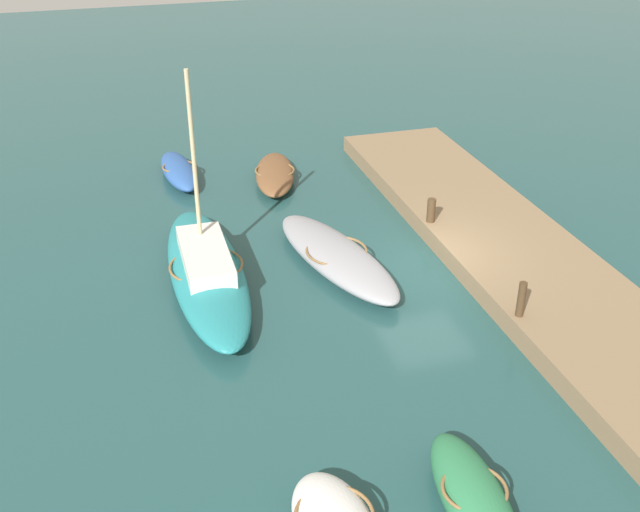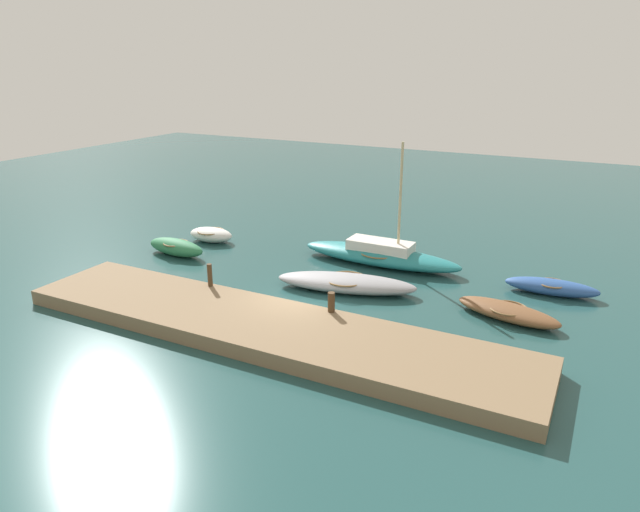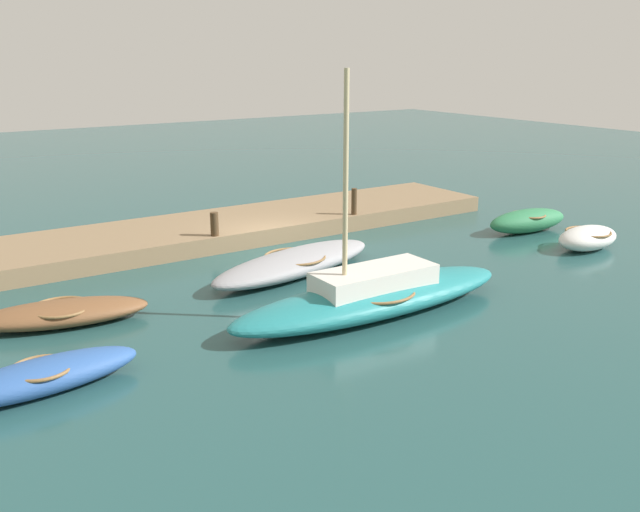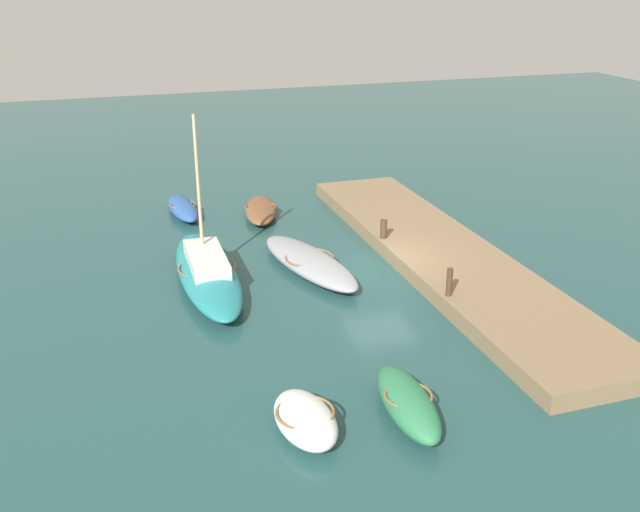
{
  "view_description": "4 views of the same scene",
  "coord_description": "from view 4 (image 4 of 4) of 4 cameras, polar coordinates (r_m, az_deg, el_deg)",
  "views": [
    {
      "loc": [
        -17.54,
        8.43,
        11.06
      ],
      "look_at": [
        -0.56,
        3.47,
        1.26
      ],
      "focal_mm": 42.79,
      "sensor_mm": 36.0,
      "label": 1
    },
    {
      "loc": [
        10.29,
        -18.15,
        9.38
      ],
      "look_at": [
        -0.94,
        3.63,
        0.95
      ],
      "focal_mm": 32.43,
      "sensor_mm": 36.0,
      "label": 2
    },
    {
      "loc": [
        10.89,
        19.02,
        6.2
      ],
      "look_at": [
        0.56,
        3.43,
        0.72
      ],
      "focal_mm": 39.21,
      "sensor_mm": 36.0,
      "label": 3
    },
    {
      "loc": [
        -22.15,
        9.55,
        10.5
      ],
      "look_at": [
        -0.68,
        2.64,
        1.2
      ],
      "focal_mm": 39.69,
      "sensor_mm": 36.0,
      "label": 4
    }
  ],
  "objects": [
    {
      "name": "ground_plane",
      "position": [
        26.31,
        5.02,
        -1.22
      ],
      "size": [
        84.0,
        84.0,
        0.0
      ],
      "primitive_type": "plane",
      "color": "#234C4C"
    },
    {
      "name": "dock_platform",
      "position": [
        27.22,
        9.93,
        -0.01
      ],
      "size": [
        19.48,
        3.97,
        0.57
      ],
      "primitive_type": "cube",
      "color": "#846B4C",
      "rests_on": "ground_plane"
    },
    {
      "name": "motorboat_grey",
      "position": [
        26.1,
        -0.87,
        -0.49
      ],
      "size": [
        6.21,
        3.06,
        0.7
      ],
      "rotation": [
        0.0,
        0.0,
        0.23
      ],
      "color": "#939399",
      "rests_on": "ground_plane"
    },
    {
      "name": "rowboat_green",
      "position": [
        18.1,
        7.09,
        -11.65
      ],
      "size": [
        3.46,
        1.41,
        0.82
      ],
      "rotation": [
        0.0,
        0.0,
        -0.08
      ],
      "color": "#2D7A4C",
      "rests_on": "ground_plane"
    },
    {
      "name": "sailboat_teal",
      "position": [
        25.35,
        -9.08,
        -1.17
      ],
      "size": [
        7.91,
        2.07,
        5.87
      ],
      "rotation": [
        0.0,
        0.0,
        -0.01
      ],
      "color": "teal",
      "rests_on": "ground_plane"
    },
    {
      "name": "rowboat_brown",
      "position": [
        32.05,
        -4.81,
        3.73
      ],
      "size": [
        4.2,
        2.23,
        0.56
      ],
      "rotation": [
        0.0,
        0.0,
        -0.22
      ],
      "color": "brown",
      "rests_on": "ground_plane"
    },
    {
      "name": "rowboat_blue",
      "position": [
        32.61,
        -10.98,
        3.8
      ],
      "size": [
        3.81,
        1.39,
        0.64
      ],
      "rotation": [
        0.0,
        0.0,
        0.08
      ],
      "color": "#2D569E",
      "rests_on": "ground_plane"
    },
    {
      "name": "dinghy_white",
      "position": [
        17.45,
        -1.2,
        -13.01
      ],
      "size": [
        2.57,
        1.53,
        0.76
      ],
      "rotation": [
        0.0,
        0.0,
        0.07
      ],
      "color": "white",
      "rests_on": "ground_plane"
    },
    {
      "name": "mooring_post_west",
      "position": [
        23.17,
        10.39,
        -2.09
      ],
      "size": [
        0.2,
        0.2,
        0.95
      ],
      "primitive_type": "cylinder",
      "color": "#47331E",
      "rests_on": "dock_platform"
    },
    {
      "name": "mooring_post_mid_west",
      "position": [
        27.78,
        5.15,
        2.18
      ],
      "size": [
        0.26,
        0.26,
        0.76
      ],
      "primitive_type": "cylinder",
      "color": "#47331E",
      "rests_on": "dock_platform"
    }
  ]
}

